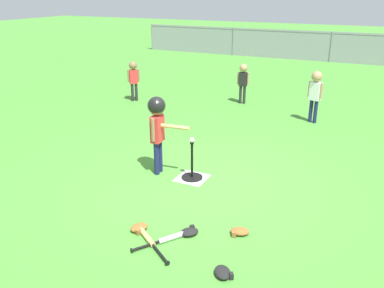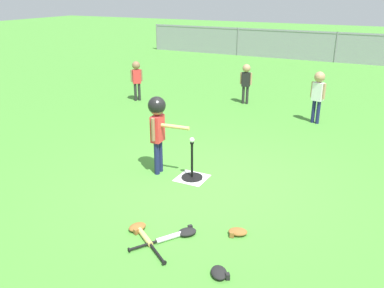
{
  "view_description": "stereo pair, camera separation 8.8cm",
  "coord_description": "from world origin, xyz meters",
  "px_view_note": "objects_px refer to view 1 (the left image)",
  "views": [
    {
      "loc": [
        2.09,
        -4.88,
        2.66
      ],
      "look_at": [
        -0.3,
        0.07,
        0.55
      ],
      "focal_mm": 37.86,
      "sensor_mm": 36.0,
      "label": 1
    },
    {
      "loc": [
        2.17,
        -4.84,
        2.66
      ],
      "look_at": [
        -0.3,
        0.07,
        0.55
      ],
      "focal_mm": 37.86,
      "sensor_mm": 36.0,
      "label": 2
    }
  ],
  "objects_px": {
    "glove_near_bats": "(223,272)",
    "glove_tossed_aside": "(240,231)",
    "fielder_deep_left": "(134,76)",
    "glove_by_plate": "(189,232)",
    "baseball_on_tee": "(192,140)",
    "spare_bat_silver": "(166,239)",
    "batter_child": "(157,120)",
    "spare_bat_wood": "(150,240)",
    "glove_outfield_drop": "(139,228)",
    "batting_tee": "(192,173)",
    "fielder_deep_center": "(243,78)",
    "fielder_deep_right": "(315,90)"
  },
  "relations": [
    {
      "from": "batting_tee",
      "to": "baseball_on_tee",
      "type": "distance_m",
      "value": 0.53
    },
    {
      "from": "glove_by_plate",
      "to": "batting_tee",
      "type": "bearing_deg",
      "value": 114.65
    },
    {
      "from": "fielder_deep_left",
      "to": "glove_by_plate",
      "type": "bearing_deg",
      "value": -50.82
    },
    {
      "from": "glove_by_plate",
      "to": "glove_near_bats",
      "type": "distance_m",
      "value": 0.79
    },
    {
      "from": "batter_child",
      "to": "glove_tossed_aside",
      "type": "bearing_deg",
      "value": -31.92
    },
    {
      "from": "baseball_on_tee",
      "to": "fielder_deep_left",
      "type": "height_order",
      "value": "fielder_deep_left"
    },
    {
      "from": "batter_child",
      "to": "glove_tossed_aside",
      "type": "xyz_separation_m",
      "value": [
        1.69,
        -1.05,
        -0.82
      ]
    },
    {
      "from": "baseball_on_tee",
      "to": "spare_bat_silver",
      "type": "bearing_deg",
      "value": -74.28
    },
    {
      "from": "batter_child",
      "to": "spare_bat_wood",
      "type": "bearing_deg",
      "value": -63.13
    },
    {
      "from": "baseball_on_tee",
      "to": "batting_tee",
      "type": "bearing_deg",
      "value": -14.04
    },
    {
      "from": "spare_bat_silver",
      "to": "baseball_on_tee",
      "type": "bearing_deg",
      "value": 105.72
    },
    {
      "from": "fielder_deep_left",
      "to": "glove_tossed_aside",
      "type": "height_order",
      "value": "fielder_deep_left"
    },
    {
      "from": "glove_near_bats",
      "to": "glove_tossed_aside",
      "type": "relative_size",
      "value": 1.05
    },
    {
      "from": "fielder_deep_center",
      "to": "glove_near_bats",
      "type": "distance_m",
      "value": 6.57
    },
    {
      "from": "batter_child",
      "to": "spare_bat_wood",
      "type": "distance_m",
      "value": 2.03
    },
    {
      "from": "glove_tossed_aside",
      "to": "glove_outfield_drop",
      "type": "height_order",
      "value": "same"
    },
    {
      "from": "spare_bat_wood",
      "to": "batter_child",
      "type": "bearing_deg",
      "value": 116.87
    },
    {
      "from": "glove_near_bats",
      "to": "glove_outfield_drop",
      "type": "bearing_deg",
      "value": 164.92
    },
    {
      "from": "batter_child",
      "to": "fielder_deep_right",
      "type": "bearing_deg",
      "value": 65.36
    },
    {
      "from": "baseball_on_tee",
      "to": "spare_bat_silver",
      "type": "height_order",
      "value": "baseball_on_tee"
    },
    {
      "from": "glove_outfield_drop",
      "to": "fielder_deep_left",
      "type": "bearing_deg",
      "value": 123.84
    },
    {
      "from": "glove_by_plate",
      "to": "glove_near_bats",
      "type": "xyz_separation_m",
      "value": [
        0.62,
        -0.5,
        0.0
      ]
    },
    {
      "from": "glove_tossed_aside",
      "to": "batting_tee",
      "type": "bearing_deg",
      "value": 136.16
    },
    {
      "from": "spare_bat_silver",
      "to": "batting_tee",
      "type": "bearing_deg",
      "value": 105.72
    },
    {
      "from": "batter_child",
      "to": "glove_near_bats",
      "type": "bearing_deg",
      "value": -45.44
    },
    {
      "from": "baseball_on_tee",
      "to": "glove_by_plate",
      "type": "bearing_deg",
      "value": -65.35
    },
    {
      "from": "fielder_deep_right",
      "to": "glove_outfield_drop",
      "type": "bearing_deg",
      "value": -101.78
    },
    {
      "from": "batting_tee",
      "to": "glove_tossed_aside",
      "type": "bearing_deg",
      "value": -43.84
    },
    {
      "from": "spare_bat_wood",
      "to": "glove_by_plate",
      "type": "distance_m",
      "value": 0.47
    },
    {
      "from": "glove_tossed_aside",
      "to": "glove_by_plate",
      "type": "bearing_deg",
      "value": -153.49
    },
    {
      "from": "fielder_deep_right",
      "to": "spare_bat_silver",
      "type": "height_order",
      "value": "fielder_deep_right"
    },
    {
      "from": "fielder_deep_center",
      "to": "spare_bat_silver",
      "type": "height_order",
      "value": "fielder_deep_center"
    },
    {
      "from": "baseball_on_tee",
      "to": "fielder_deep_left",
      "type": "xyz_separation_m",
      "value": [
        -3.28,
        3.43,
        0.03
      ]
    },
    {
      "from": "glove_by_plate",
      "to": "glove_tossed_aside",
      "type": "height_order",
      "value": "same"
    },
    {
      "from": "glove_tossed_aside",
      "to": "glove_outfield_drop",
      "type": "bearing_deg",
      "value": -158.09
    },
    {
      "from": "batter_child",
      "to": "fielder_deep_right",
      "type": "distance_m",
      "value": 3.99
    },
    {
      "from": "batting_tee",
      "to": "glove_near_bats",
      "type": "relative_size",
      "value": 2.12
    },
    {
      "from": "glove_near_bats",
      "to": "glove_tossed_aside",
      "type": "height_order",
      "value": "same"
    },
    {
      "from": "fielder_deep_center",
      "to": "glove_by_plate",
      "type": "xyz_separation_m",
      "value": [
        1.36,
        -5.74,
        -0.59
      ]
    },
    {
      "from": "baseball_on_tee",
      "to": "spare_bat_silver",
      "type": "distance_m",
      "value": 1.76
    },
    {
      "from": "batter_child",
      "to": "glove_outfield_drop",
      "type": "distance_m",
      "value": 1.8
    },
    {
      "from": "glove_by_plate",
      "to": "glove_near_bats",
      "type": "bearing_deg",
      "value": -39.03
    },
    {
      "from": "fielder_deep_left",
      "to": "glove_by_plate",
      "type": "height_order",
      "value": "fielder_deep_left"
    },
    {
      "from": "spare_bat_silver",
      "to": "fielder_deep_center",
      "type": "bearing_deg",
      "value": 101.21
    },
    {
      "from": "batter_child",
      "to": "fielder_deep_center",
      "type": "height_order",
      "value": "batter_child"
    },
    {
      "from": "fielder_deep_right",
      "to": "spare_bat_wood",
      "type": "height_order",
      "value": "fielder_deep_right"
    },
    {
      "from": "batter_child",
      "to": "glove_by_plate",
      "type": "height_order",
      "value": "batter_child"
    },
    {
      "from": "fielder_deep_right",
      "to": "glove_near_bats",
      "type": "xyz_separation_m",
      "value": [
        0.12,
        -5.43,
        -0.67
      ]
    },
    {
      "from": "fielder_deep_center",
      "to": "glove_tossed_aside",
      "type": "height_order",
      "value": "fielder_deep_center"
    },
    {
      "from": "batter_child",
      "to": "glove_tossed_aside",
      "type": "height_order",
      "value": "batter_child"
    }
  ]
}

